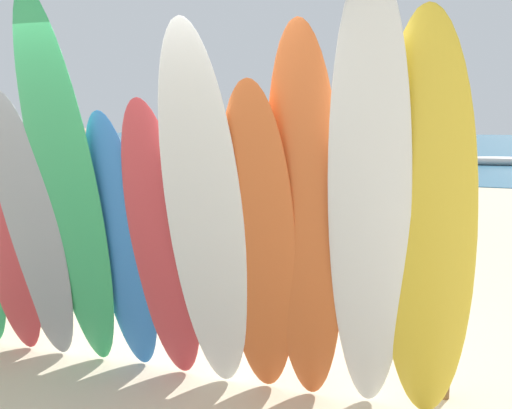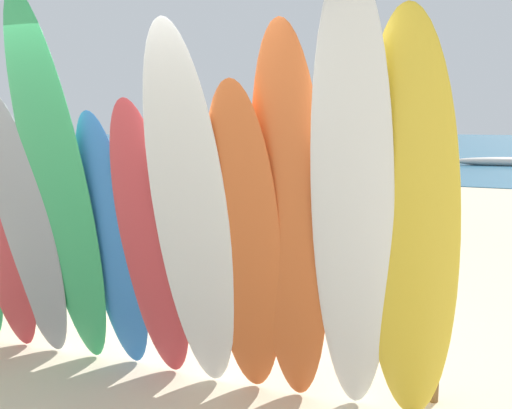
% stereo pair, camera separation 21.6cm
% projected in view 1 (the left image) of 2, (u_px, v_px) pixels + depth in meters
% --- Properties ---
extents(ground, '(60.00, 60.00, 0.00)m').
position_uv_depth(ground, '(385.00, 177.00, 17.64)').
color(ground, beige).
extents(ocean_water, '(60.00, 40.00, 0.02)m').
position_uv_depth(ocean_water, '(422.00, 145.00, 34.55)').
color(ocean_water, teal).
rests_on(ocean_water, ground).
extents(surfboard_rack, '(4.27, 0.07, 0.62)m').
position_uv_depth(surfboard_rack, '(173.00, 294.00, 4.52)').
color(surfboard_rack, brown).
rests_on(surfboard_rack, ground).
extents(surfboard_grey_3, '(0.61, 0.59, 2.11)m').
position_uv_depth(surfboard_grey_3, '(32.00, 232.00, 4.27)').
color(surfboard_grey_3, '#999EA3').
rests_on(surfboard_grey_3, ground).
extents(surfboard_green_4, '(0.53, 0.73, 2.74)m').
position_uv_depth(surfboard_green_4, '(68.00, 195.00, 4.02)').
color(surfboard_green_4, '#38B266').
rests_on(surfboard_green_4, ground).
extents(surfboard_blue_5, '(0.52, 0.52, 1.97)m').
position_uv_depth(surfboard_blue_5, '(122.00, 247.00, 4.11)').
color(surfboard_blue_5, '#337AD1').
rests_on(surfboard_blue_5, ground).
extents(surfboard_red_6, '(0.57, 0.59, 2.05)m').
position_uv_depth(surfboard_red_6, '(162.00, 247.00, 3.93)').
color(surfboard_red_6, '#D13D42').
rests_on(surfboard_red_6, ground).
extents(surfboard_white_7, '(0.55, 0.75, 2.49)m').
position_uv_depth(surfboard_white_7, '(205.00, 223.00, 3.66)').
color(surfboard_white_7, white).
rests_on(surfboard_white_7, ground).
extents(surfboard_orange_8, '(0.55, 0.66, 2.15)m').
position_uv_depth(surfboard_orange_8, '(258.00, 249.00, 3.66)').
color(surfboard_orange_8, orange).
rests_on(surfboard_orange_8, ground).
extents(surfboard_orange_9, '(0.50, 0.58, 2.47)m').
position_uv_depth(surfboard_orange_9, '(305.00, 227.00, 3.55)').
color(surfboard_orange_9, orange).
rests_on(surfboard_orange_9, ground).
extents(surfboard_white_10, '(0.52, 0.80, 2.72)m').
position_uv_depth(surfboard_white_10, '(369.00, 213.00, 3.33)').
color(surfboard_white_10, white).
rests_on(surfboard_white_10, ground).
extents(surfboard_yellow_11, '(0.62, 0.66, 2.51)m').
position_uv_depth(surfboard_yellow_11, '(426.00, 233.00, 3.30)').
color(surfboard_yellow_11, yellow).
rests_on(surfboard_yellow_11, ground).
extents(beachgoer_by_water, '(0.57, 0.42, 1.73)m').
position_uv_depth(beachgoer_by_water, '(85.00, 177.00, 8.47)').
color(beachgoer_by_water, tan).
rests_on(beachgoer_by_water, ground).
extents(beachgoer_near_rack, '(0.48, 0.39, 1.54)m').
position_uv_depth(beachgoer_near_rack, '(226.00, 164.00, 11.88)').
color(beachgoer_near_rack, '#9E704C').
rests_on(beachgoer_near_rack, ground).
extents(beachgoer_strolling, '(0.38, 0.55, 1.48)m').
position_uv_depth(beachgoer_strolling, '(336.00, 175.00, 10.13)').
color(beachgoer_strolling, beige).
rests_on(beachgoer_strolling, ground).
extents(beachgoer_photographing, '(0.65, 0.28, 1.72)m').
position_uv_depth(beachgoer_photographing, '(342.00, 157.00, 12.37)').
color(beachgoer_photographing, beige).
rests_on(beachgoer_photographing, ground).
extents(beachgoer_midbeach, '(0.41, 0.56, 1.58)m').
position_uv_depth(beachgoer_midbeach, '(280.00, 160.00, 12.64)').
color(beachgoer_midbeach, beige).
rests_on(beachgoer_midbeach, ground).
extents(beach_chair_blue, '(0.60, 0.79, 0.80)m').
position_uv_depth(beach_chair_blue, '(18.00, 217.00, 8.43)').
color(beach_chair_blue, '#B7B7BC').
rests_on(beach_chair_blue, ground).
extents(distant_boat, '(4.45, 1.31, 0.35)m').
position_uv_depth(distant_boat, '(497.00, 161.00, 21.37)').
color(distant_boat, silver).
rests_on(distant_boat, ground).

